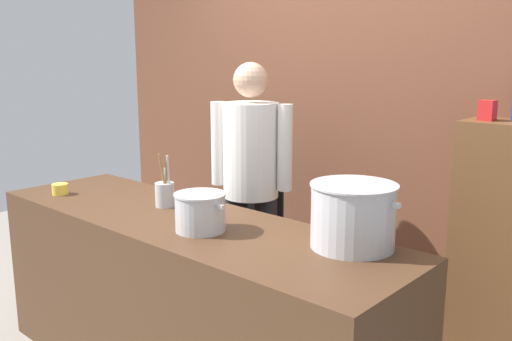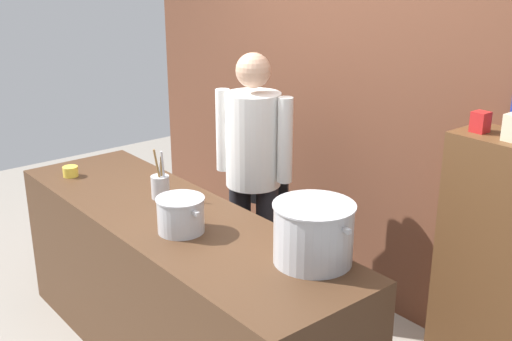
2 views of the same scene
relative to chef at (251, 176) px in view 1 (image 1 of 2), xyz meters
The scene contains 8 objects.
brick_back_panel 0.88m from the chef, 72.15° to the left, with size 4.40×0.10×3.00m, color brown.
prep_counter 0.92m from the chef, 73.61° to the right, with size 2.42×0.70×0.90m, color #472D1C.
chef is the anchor object (origin of this frame).
stockpot_large 1.19m from the chef, 26.32° to the right, with size 0.43×0.37×0.28m.
stockpot_small 0.91m from the chef, 62.56° to the right, with size 0.30×0.24×0.18m.
utensil_crock 0.65m from the chef, 93.08° to the right, with size 0.10×0.10×0.29m.
butter_jar 1.13m from the chef, 128.29° to the right, with size 0.09×0.09×0.06m, color yellow.
spice_tin_red 1.39m from the chef, 18.82° to the left, with size 0.08×0.08×0.10m, color red.
Camera 1 is at (2.05, -1.74, 1.70)m, focal length 38.97 mm.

